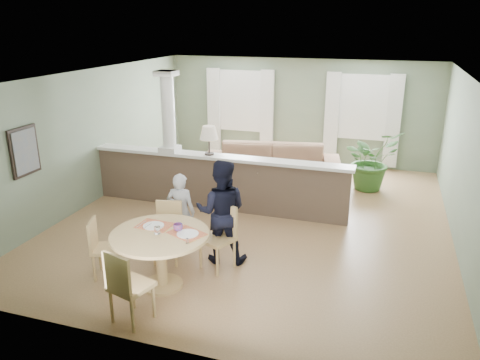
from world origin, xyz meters
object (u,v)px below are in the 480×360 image
(houseplant, at_px, (371,160))
(child_person, at_px, (181,212))
(chair_near, at_px, (126,284))
(man_person, at_px, (221,212))
(sofa, at_px, (271,166))
(chair_side, at_px, (102,245))
(chair_far_man, at_px, (221,233))
(dining_table, at_px, (161,244))
(chair_far_boy, at_px, (168,229))

(houseplant, height_order, child_person, houseplant)
(houseplant, distance_m, child_person, 4.85)
(chair_near, relative_size, man_person, 0.61)
(sofa, bearing_deg, houseplant, 0.90)
(sofa, relative_size, houseplant, 2.32)
(chair_side, distance_m, man_person, 1.84)
(chair_near, bearing_deg, child_person, -68.40)
(chair_side, bearing_deg, man_person, -76.53)
(chair_far_man, bearing_deg, child_person, -177.85)
(man_person, bearing_deg, chair_far_man, 94.50)
(chair_far_man, bearing_deg, dining_table, -100.97)
(dining_table, relative_size, man_person, 0.83)
(chair_far_man, distance_m, man_person, 0.34)
(dining_table, bearing_deg, chair_far_boy, 109.80)
(chair_near, relative_size, chair_side, 1.13)
(chair_side, bearing_deg, chair_far_man, -82.61)
(chair_side, height_order, man_person, man_person)
(houseplant, relative_size, dining_table, 0.98)
(houseplant, distance_m, chair_near, 6.57)
(houseplant, distance_m, chair_far_boy, 5.20)
(chair_far_man, bearing_deg, chair_far_boy, -152.06)
(dining_table, bearing_deg, houseplant, 63.51)
(chair_far_boy, distance_m, chair_side, 1.04)
(chair_far_man, relative_size, chair_near, 0.99)
(man_person, bearing_deg, houseplant, -128.28)
(chair_far_boy, height_order, child_person, child_person)
(chair_side, height_order, child_person, child_person)
(chair_near, height_order, man_person, man_person)
(houseplant, bearing_deg, chair_far_man, -114.46)
(chair_far_boy, xyz_separation_m, chair_far_man, (0.87, 0.04, 0.03))
(man_person, bearing_deg, chair_side, 21.05)
(chair_far_boy, bearing_deg, child_person, 71.16)
(sofa, xyz_separation_m, man_person, (0.15, -3.69, 0.37))
(chair_near, distance_m, child_person, 2.08)
(dining_table, height_order, chair_near, chair_near)
(child_person, bearing_deg, sofa, -103.62)
(chair_far_boy, bearing_deg, dining_table, -82.08)
(sofa, distance_m, chair_side, 4.88)
(child_person, bearing_deg, chair_near, 92.09)
(sofa, bearing_deg, chair_far_boy, -110.23)
(chair_near, bearing_deg, sofa, -78.35)
(dining_table, relative_size, child_person, 1.04)
(houseplant, relative_size, chair_side, 1.50)
(chair_far_man, relative_size, man_person, 0.60)
(child_person, bearing_deg, chair_far_boy, 79.30)
(chair_far_boy, bearing_deg, chair_far_man, -9.17)
(houseplant, xyz_separation_m, chair_near, (-2.57, -6.04, -0.12))
(houseplant, height_order, chair_far_man, houseplant)
(sofa, xyz_separation_m, chair_far_man, (0.20, -3.88, 0.09))
(houseplant, height_order, chair_side, houseplant)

